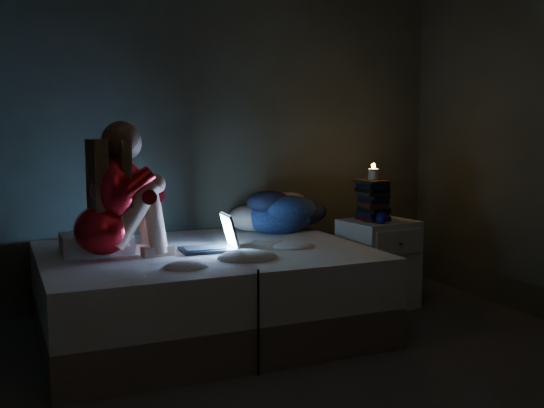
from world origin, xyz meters
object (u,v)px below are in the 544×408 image
nightstand (378,263)px  phone (372,221)px  woman (101,190)px  laptop (207,232)px  candle (373,172)px  bed (206,292)px

nightstand → phone: bearing=-159.5°
woman → laptop: woman is taller
candle → phone: size_ratio=0.57×
bed → nightstand: nightstand is taller
phone → laptop: bearing=175.1°
bed → woman: size_ratio=2.47×
woman → candle: size_ratio=9.74×
bed → candle: 1.45m
bed → nightstand: bearing=4.3°
laptop → candle: 1.32m
bed → laptop: 0.39m
woman → bed: bearing=-3.0°
woman → phone: 1.86m
woman → laptop: bearing=-8.6°
laptop → candle: size_ratio=4.11×
nightstand → woman: bearing=176.6°
candle → phone: candle is taller
candle → phone: (-0.05, -0.07, -0.34)m
woman → laptop: (0.61, -0.02, -0.27)m
bed → phone: bearing=2.4°
phone → bed: bearing=172.3°
woman → phone: (1.83, 0.09, -0.30)m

